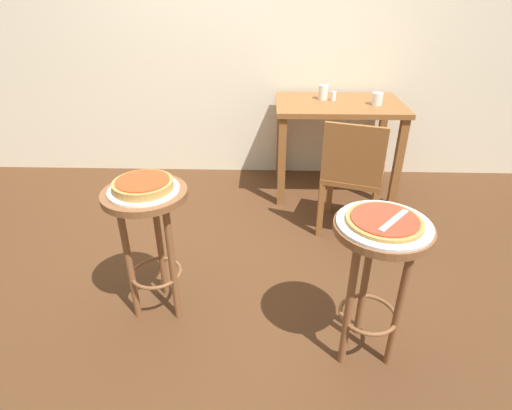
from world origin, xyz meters
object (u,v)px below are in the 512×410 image
pizza_foreground (385,220)px  pizza_server_knife (394,220)px  pizza_middle (143,185)px  stool_middle (149,224)px  dining_table (338,118)px  cup_near_edge (377,99)px  wooden_chair (353,174)px  serving_plate_middle (144,190)px  cup_far_edge (323,92)px  stool_foreground (377,262)px  condiment_shaker (333,96)px  serving_plate_foreground (384,224)px

pizza_foreground → pizza_server_knife: 0.04m
pizza_foreground → pizza_middle: pizza_middle is taller
stool_middle → dining_table: size_ratio=0.74×
cup_near_edge → wooden_chair: bearing=-112.5°
serving_plate_middle → cup_near_edge: (1.44, 1.47, 0.07)m
dining_table → wooden_chair: size_ratio=1.19×
cup_far_edge → pizza_server_knife: (0.07, -1.92, -0.05)m
stool_foreground → cup_near_edge: 1.80m
condiment_shaker → wooden_chair: 0.83m
serving_plate_foreground → wooden_chair: (0.10, 1.12, -0.28)m
dining_table → cup_far_edge: (-0.12, 0.09, 0.19)m
stool_middle → cup_near_edge: size_ratio=7.99×
stool_foreground → cup_far_edge: cup_far_edge is taller
dining_table → pizza_server_knife: (-0.05, -1.83, 0.13)m
pizza_middle → wooden_chair: (1.18, 0.84, -0.31)m
dining_table → serving_plate_middle: bearing=-127.1°
stool_foreground → serving_plate_middle: bearing=165.6°
serving_plate_middle → condiment_shaker: condiment_shaker is taller
wooden_chair → cup_far_edge: bearing=100.3°
pizza_foreground → cup_near_edge: size_ratio=3.41×
cup_far_edge → pizza_server_knife: 1.92m
condiment_shaker → pizza_server_knife: size_ratio=0.33×
serving_plate_foreground → serving_plate_middle: same height
stool_middle → pizza_server_knife: bearing=-15.0°
pizza_middle → condiment_shaker: 1.94m
pizza_foreground → serving_plate_middle: 1.12m
stool_foreground → serving_plate_middle: 1.13m
serving_plate_foreground → cup_far_edge: bearing=91.3°
pizza_middle → condiment_shaker: condiment_shaker is taller
pizza_foreground → pizza_server_knife: size_ratio=1.44×
stool_foreground → dining_table: dining_table is taller
serving_plate_middle → cup_far_edge: size_ratio=2.98×
wooden_chair → pizza_server_knife: size_ratio=3.86×
stool_foreground → pizza_server_knife: pizza_server_knife is taller
stool_foreground → wooden_chair: 1.12m
serving_plate_foreground → dining_table: 1.82m
pizza_middle → pizza_server_knife: (1.11, -0.30, 0.00)m
pizza_foreground → wooden_chair: wooden_chair is taller
serving_plate_foreground → condiment_shaker: 1.87m
pizza_foreground → pizza_server_knife: bearing=-33.7°
serving_plate_middle → condiment_shaker: size_ratio=4.71×
stool_middle → cup_near_edge: bearing=45.5°
serving_plate_foreground → stool_middle: size_ratio=0.53×
pizza_middle → dining_table: pizza_middle is taller
pizza_foreground → pizza_middle: size_ratio=1.10×
pizza_middle → cup_near_edge: (1.44, 1.47, 0.04)m
serving_plate_middle → cup_near_edge: bearing=45.5°
pizza_server_knife → cup_far_edge: bearing=43.3°
wooden_chair → condiment_shaker: bearing=94.8°
serving_plate_middle → pizza_foreground: bearing=-14.4°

